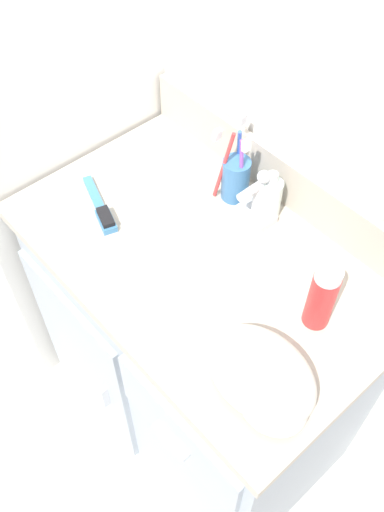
# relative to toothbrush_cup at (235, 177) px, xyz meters

# --- Properties ---
(ground_plane) EXTENTS (6.00, 6.00, 0.00)m
(ground_plane) POSITION_rel_toothbrush_cup_xyz_m (0.08, -0.18, -0.89)
(ground_plane) COLOR beige
(wall_back) EXTENTS (1.06, 0.08, 2.20)m
(wall_back) POSITION_rel_toothbrush_cup_xyz_m (0.08, 0.13, 0.21)
(wall_back) COLOR silver
(wall_back) RESTS_ON ground_plane
(wall_left) EXTENTS (0.08, 0.62, 2.20)m
(wall_left) POSITION_rel_toothbrush_cup_xyz_m (-0.40, -0.18, 0.21)
(wall_left) COLOR silver
(wall_left) RESTS_ON ground_plane
(vanity) EXTENTS (0.88, 0.55, 0.83)m
(vanity) POSITION_rel_toothbrush_cup_xyz_m (0.08, -0.19, -0.46)
(vanity) COLOR #9EA8B2
(vanity) RESTS_ON ground_plane
(backsplash) EXTENTS (0.88, 0.02, 0.12)m
(backsplash) POSITION_rel_toothbrush_cup_xyz_m (0.08, 0.08, -0.00)
(backsplash) COLOR #B2A899
(backsplash) RESTS_ON vanity
(sink_faucet) EXTENTS (0.09, 0.09, 0.14)m
(sink_faucet) POSITION_rel_toothbrush_cup_xyz_m (0.08, -0.02, -0.01)
(sink_faucet) COLOR silver
(sink_faucet) RESTS_ON vanity
(toothbrush_cup) EXTENTS (0.08, 0.10, 0.20)m
(toothbrush_cup) POSITION_rel_toothbrush_cup_xyz_m (0.00, 0.00, 0.00)
(toothbrush_cup) COLOR teal
(toothbrush_cup) RESTS_ON vanity
(soap_dispenser) EXTENTS (0.06, 0.06, 0.13)m
(soap_dispenser) POSITION_rel_toothbrush_cup_xyz_m (0.09, 0.02, -0.01)
(soap_dispenser) COLOR silver
(soap_dispenser) RESTS_ON vanity
(shaving_cream_can) EXTENTS (0.05, 0.05, 0.16)m
(shaving_cream_can) POSITION_rel_toothbrush_cup_xyz_m (0.36, -0.12, 0.02)
(shaving_cream_can) COLOR red
(shaving_cream_can) RESTS_ON vanity
(hairbrush) EXTENTS (0.19, 0.09, 0.03)m
(hairbrush) POSITION_rel_toothbrush_cup_xyz_m (-0.16, -0.27, -0.05)
(hairbrush) COLOR teal
(hairbrush) RESTS_ON vanity
(hand_towel) EXTENTS (0.23, 0.17, 0.09)m
(hand_towel) POSITION_rel_toothbrush_cup_xyz_m (0.40, -0.31, -0.02)
(hand_towel) COLOR beige
(hand_towel) RESTS_ON vanity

